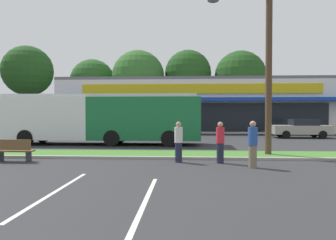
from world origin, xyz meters
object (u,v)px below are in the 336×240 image
utility_pole (266,36)px  car_3 (43,128)px  bus_stop_bench (14,150)px  car_0 (301,128)px  pedestrian_far (220,142)px  pedestrian_near_bench (253,144)px  city_bus (101,117)px  pedestrian_mid (179,142)px  car_1 (130,128)px

utility_pole → car_3: (-16.23, 11.71, -4.90)m
utility_pole → bus_stop_bench: 12.34m
car_0 → pedestrian_far: 15.63m
car_0 → pedestrian_near_bench: pedestrian_near_bench is taller
bus_stop_bench → car_3: 14.86m
bus_stop_bench → car_0: car_0 is taller
utility_pole → bus_stop_bench: size_ratio=6.65×
city_bus → pedestrian_near_bench: (8.00, -8.25, -0.88)m
car_3 → pedestrian_far: size_ratio=2.76×
car_3 → pedestrian_mid: bearing=-48.2°
city_bus → car_0: size_ratio=2.80×
utility_pole → car_3: size_ratio=2.28×
bus_stop_bench → car_3: size_ratio=0.34×
car_1 → pedestrian_near_bench: size_ratio=2.47×
pedestrian_near_bench → car_0: bearing=-174.5°
bus_stop_bench → car_1: (2.47, 13.74, 0.26)m
utility_pole → car_1: (-8.52, 11.56, -4.91)m
pedestrian_mid → pedestrian_far: (1.71, -0.15, -0.00)m
utility_pole → pedestrian_mid: bearing=-154.5°
bus_stop_bench → utility_pole: bearing=-168.8°
pedestrian_near_bench → pedestrian_mid: size_ratio=1.04×
bus_stop_bench → car_3: car_3 is taller
pedestrian_mid → pedestrian_far: same height
pedestrian_mid → city_bus: bearing=-58.6°
car_3 → city_bus: bearing=-43.0°
bus_stop_bench → pedestrian_far: size_ratio=0.94×
utility_pole → bus_stop_bench: utility_pole is taller
car_1 → pedestrian_far: pedestrian_far is taller
car_1 → pedestrian_mid: bearing=-71.7°
pedestrian_mid → pedestrian_near_bench: bearing=153.3°
car_3 → pedestrian_far: bearing=-44.8°
city_bus → pedestrian_far: bearing=133.8°
car_1 → pedestrian_mid: (4.47, -13.49, 0.09)m
utility_pole → pedestrian_far: utility_pole is taller
utility_pole → pedestrian_near_bench: bearing=-111.9°
bus_stop_bench → car_3: bearing=-69.3°
utility_pole → car_0: bearing=63.0°
city_bus → bus_stop_bench: city_bus is taller
city_bus → car_0: (14.99, 6.10, -0.98)m
bus_stop_bench → car_1: bearing=-100.2°
pedestrian_near_bench → pedestrian_mid: bearing=-80.5°
city_bus → utility_pole: bearing=151.0°
city_bus → car_0: 16.22m
utility_pole → car_0: size_ratio=2.31×
bus_stop_bench → car_0: bearing=-141.2°
bus_stop_bench → car_1: car_1 is taller
car_0 → car_3: (-21.99, 0.42, -0.02)m
car_3 → pedestrian_near_bench: pedestrian_near_bench is taller
pedestrian_mid → car_1: bearing=-76.4°
pedestrian_mid → car_3: bearing=-53.0°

